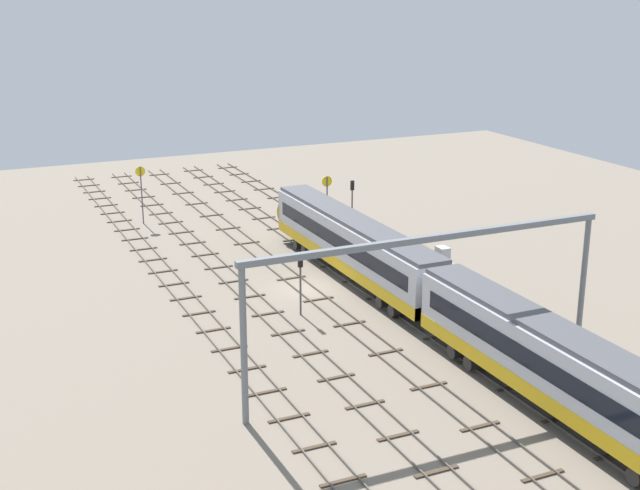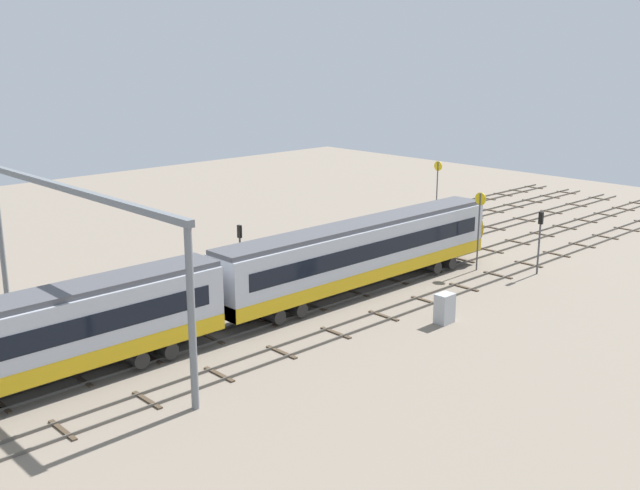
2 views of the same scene
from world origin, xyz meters
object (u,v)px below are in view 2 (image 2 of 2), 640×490
signal_light_trackside_approach (540,234)px  speed_sign_near_foreground (437,181)px  overhead_gantry (74,224)px  speed_sign_mid_trackside (479,220)px  train (223,292)px  relay_cabinet (445,308)px  signal_light_trackside_departure (240,246)px

signal_light_trackside_approach → speed_sign_near_foreground: bearing=59.6°
overhead_gantry → speed_sign_mid_trackside: (28.51, -6.86, -3.15)m
train → speed_sign_near_foreground: 36.36m
signal_light_trackside_approach → relay_cabinet: bearing=-173.4°
train → speed_sign_near_foreground: (34.56, 11.24, 0.98)m
train → overhead_gantry: bearing=146.1°
train → speed_sign_mid_trackside: size_ratio=8.43×
signal_light_trackside_departure → relay_cabinet: size_ratio=2.39×
speed_sign_near_foreground → signal_light_trackside_approach: bearing=-120.4°
overhead_gantry → train: bearing=-33.9°
signal_light_trackside_departure → relay_cabinet: bearing=-72.8°
train → speed_sign_mid_trackside: 22.09m
overhead_gantry → relay_cabinet: bearing=-34.6°
signal_light_trackside_approach → signal_light_trackside_departure: 22.02m
relay_cabinet → signal_light_trackside_approach: bearing=6.6°
signal_light_trackside_approach → relay_cabinet: signal_light_trackside_approach is taller
train → signal_light_trackside_approach: 25.12m
overhead_gantry → speed_sign_near_foreground: bearing=9.4°
signal_light_trackside_approach → relay_cabinet: 13.65m
speed_sign_near_foreground → signal_light_trackside_approach: (-10.21, -17.38, -0.56)m
speed_sign_near_foreground → relay_cabinet: (-23.59, -18.94, -2.71)m
speed_sign_near_foreground → speed_sign_mid_trackside: speed_sign_mid_trackside is taller
overhead_gantry → relay_cabinet: size_ratio=12.23×
overhead_gantry → signal_light_trackside_departure: size_ratio=5.13×
speed_sign_mid_trackside → signal_light_trackside_approach: speed_sign_mid_trackside is taller
train → speed_sign_near_foreground: size_ratio=9.00×
signal_light_trackside_approach → relay_cabinet: (-13.39, -1.56, -2.15)m
overhead_gantry → signal_light_trackside_approach: 32.93m
speed_sign_mid_trackside → signal_light_trackside_departure: bearing=149.3°
relay_cabinet → overhead_gantry: bearing=145.4°
train → speed_sign_mid_trackside: (21.92, -2.44, 1.20)m
train → relay_cabinet: (10.97, -7.70, -1.73)m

